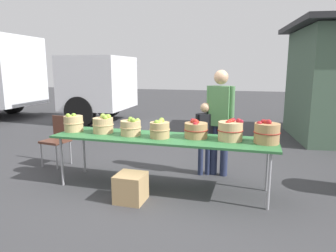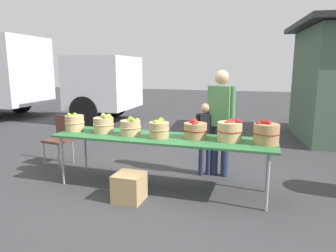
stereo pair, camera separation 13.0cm
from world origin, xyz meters
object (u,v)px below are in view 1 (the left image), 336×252
(apple_basket_green_2, at_px, (131,127))
(produce_crate, at_px, (131,188))
(child_customer, at_px, (205,133))
(box_truck, at_px, (1,74))
(apple_basket_red_2, at_px, (267,133))
(apple_basket_green_1, at_px, (103,124))
(vendor_adult, at_px, (220,115))
(folding_chair, at_px, (58,136))
(apple_basket_red_0, at_px, (196,130))
(market_table, at_px, (162,139))
(apple_basket_green_3, at_px, (160,129))
(apple_basket_red_1, at_px, (230,130))
(apple_basket_green_0, at_px, (73,123))

(apple_basket_green_2, distance_m, produce_crate, 0.88)
(produce_crate, bearing_deg, child_customer, 59.50)
(apple_basket_green_2, height_order, box_truck, box_truck)
(apple_basket_red_2, distance_m, box_truck, 9.65)
(apple_basket_green_1, relative_size, apple_basket_red_2, 0.94)
(box_truck, bearing_deg, apple_basket_red_2, -30.40)
(vendor_adult, xyz_separation_m, box_truck, (-7.83, 3.77, 0.51))
(child_customer, xyz_separation_m, folding_chair, (-2.57, -0.18, -0.18))
(apple_basket_red_0, bearing_deg, apple_basket_green_2, -174.28)
(apple_basket_green_1, xyz_separation_m, apple_basket_green_2, (0.46, -0.05, -0.01))
(market_table, height_order, apple_basket_green_3, apple_basket_green_3)
(produce_crate, bearing_deg, apple_basket_red_1, 26.46)
(vendor_adult, height_order, folding_chair, vendor_adult)
(apple_basket_red_2, distance_m, child_customer, 1.16)
(apple_basket_green_3, relative_size, child_customer, 0.25)
(apple_basket_green_2, distance_m, apple_basket_green_3, 0.44)
(vendor_adult, relative_size, folding_chair, 1.94)
(market_table, distance_m, apple_basket_red_2, 1.39)
(child_customer, bearing_deg, box_truck, -52.88)
(market_table, height_order, apple_basket_green_0, apple_basket_green_0)
(market_table, bearing_deg, apple_basket_red_0, 9.86)
(folding_chair, bearing_deg, apple_basket_red_1, -1.21)
(apple_basket_red_0, bearing_deg, child_customer, 88.11)
(apple_basket_red_1, height_order, apple_basket_red_2, apple_basket_red_2)
(vendor_adult, bearing_deg, apple_basket_green_0, 28.37)
(apple_basket_green_1, height_order, child_customer, child_customer)
(apple_basket_green_2, bearing_deg, apple_basket_green_3, -5.48)
(apple_basket_red_1, height_order, child_customer, child_customer)
(child_customer, height_order, box_truck, box_truck)
(apple_basket_red_0, height_order, produce_crate, apple_basket_red_0)
(market_table, relative_size, apple_basket_red_0, 9.30)
(apple_basket_green_3, distance_m, child_customer, 0.94)
(market_table, bearing_deg, apple_basket_red_2, 1.14)
(folding_chair, bearing_deg, apple_basket_green_3, -8.19)
(market_table, bearing_deg, apple_basket_green_1, 177.89)
(apple_basket_green_1, distance_m, folding_chair, 1.33)
(apple_basket_green_2, distance_m, vendor_adult, 1.41)
(vendor_adult, bearing_deg, produce_crate, 62.07)
(vendor_adult, bearing_deg, market_table, 56.24)
(apple_basket_green_0, xyz_separation_m, apple_basket_red_2, (2.79, 0.02, 0.01))
(market_table, relative_size, apple_basket_red_1, 9.12)
(apple_basket_green_1, distance_m, vendor_adult, 1.79)
(apple_basket_green_0, bearing_deg, produce_crate, -25.28)
(market_table, bearing_deg, folding_chair, 165.40)
(vendor_adult, xyz_separation_m, produce_crate, (-0.96, -1.31, -0.80))
(market_table, relative_size, folding_chair, 3.60)
(apple_basket_green_2, distance_m, folding_chair, 1.76)
(vendor_adult, xyz_separation_m, child_customer, (-0.22, -0.05, -0.30))
(apple_basket_green_3, relative_size, vendor_adult, 0.17)
(apple_basket_green_2, height_order, produce_crate, apple_basket_green_2)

